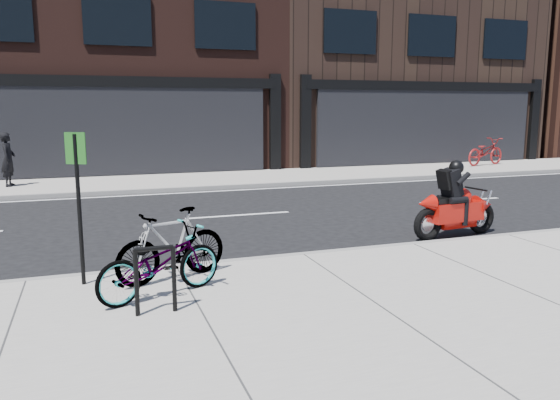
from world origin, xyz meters
name	(u,v)px	position (x,y,z in m)	size (l,w,h in m)	color
ground	(265,235)	(0.00, 0.00, 0.00)	(120.00, 120.00, 0.00)	black
sidewalk_near	(409,331)	(0.00, -5.00, 0.07)	(60.00, 6.00, 0.13)	gray
sidewalk_far	(192,181)	(0.00, 7.75, 0.07)	(60.00, 3.50, 0.13)	gray
building_mideast	(371,26)	(10.00, 14.50, 6.25)	(12.00, 10.00, 12.50)	black
bike_rack	(155,274)	(-2.49, -3.76, 0.59)	(0.47, 0.06, 0.78)	black
bicycle_front	(160,262)	(-2.37, -3.21, 0.56)	(0.58, 1.65, 0.87)	gray
bicycle_rear	(172,245)	(-2.14, -2.60, 0.61)	(0.45, 1.61, 0.96)	gray
motorcycle	(459,205)	(3.41, -1.32, 0.59)	(1.96, 0.57, 1.46)	black
pedestrian	(8,159)	(-5.34, 7.84, 0.92)	(0.57, 0.38, 1.58)	black
bicycle_far	(485,152)	(11.75, 8.02, 0.67)	(0.71, 2.04, 1.07)	maroon
sign_post	(78,195)	(-3.26, -2.40, 1.31)	(0.25, 0.13, 1.98)	black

